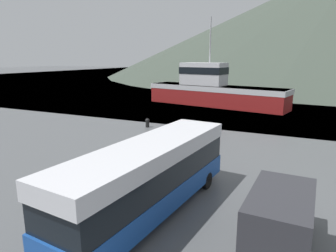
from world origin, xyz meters
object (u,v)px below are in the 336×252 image
delivery_van (281,220)px  storage_bin (87,180)px  fishing_boat (213,90)px  tour_bus (150,175)px

delivery_van → storage_bin: bearing=173.7°
fishing_boat → storage_bin: size_ratio=14.26×
delivery_van → storage_bin: size_ratio=3.55×
fishing_boat → storage_bin: fishing_boat is taller
tour_bus → fishing_boat: 32.69m
tour_bus → storage_bin: tour_bus is taller
tour_bus → delivery_van: tour_bus is taller
fishing_boat → storage_bin: 31.38m
delivery_van → fishing_boat: fishing_boat is taller
storage_bin → fishing_boat: bearing=94.3°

